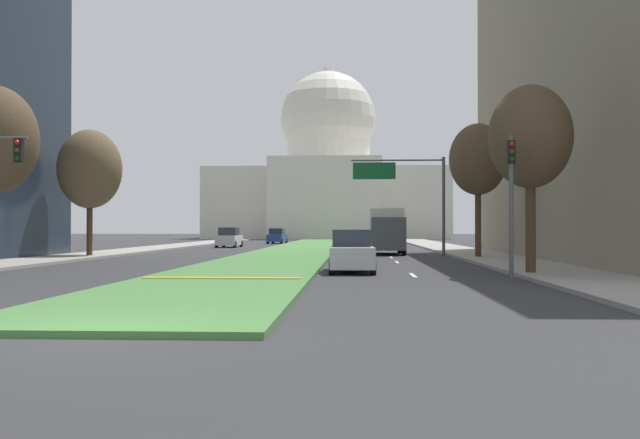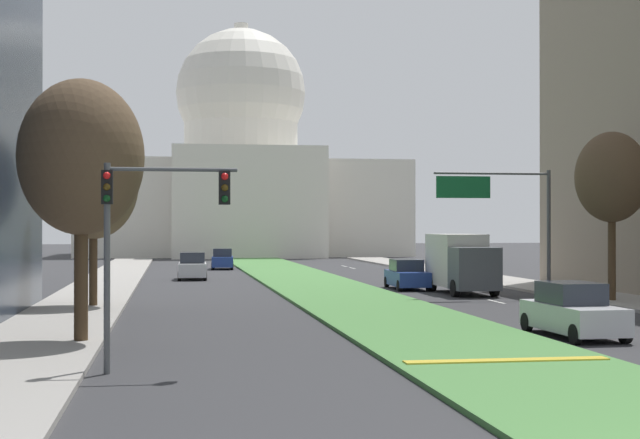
{
  "view_description": "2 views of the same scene",
  "coord_description": "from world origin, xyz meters",
  "px_view_note": "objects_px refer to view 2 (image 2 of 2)",
  "views": [
    {
      "loc": [
        4.54,
        -11.57,
        1.9
      ],
      "look_at": [
        1.48,
        50.07,
        2.58
      ],
      "focal_mm": 38.98,
      "sensor_mm": 36.0,
      "label": 1
    },
    {
      "loc": [
        -8.58,
        -11.32,
        3.64
      ],
      "look_at": [
        2.48,
        59.04,
        4.15
      ],
      "focal_mm": 52.76,
      "sensor_mm": 36.0,
      "label": 2
    }
  ],
  "objects_px": {
    "sedan_midblock": "(407,275)",
    "sedan_far_horizon": "(223,260)",
    "street_tree_left_near": "(81,158)",
    "box_truck_delivery": "(461,262)",
    "sedan_lead_stopped": "(573,312)",
    "capitol_building": "(241,174)",
    "traffic_light_near_left": "(142,220)",
    "street_tree_right_mid": "(612,178)",
    "overhead_guide_sign": "(505,206)",
    "street_tree_left_mid": "(93,184)",
    "sedan_distant": "(192,267)"
  },
  "relations": [
    {
      "from": "sedan_midblock",
      "to": "sedan_far_horizon",
      "type": "distance_m",
      "value": 28.42
    },
    {
      "from": "sedan_midblock",
      "to": "sedan_far_horizon",
      "type": "bearing_deg",
      "value": 108.88
    },
    {
      "from": "street_tree_left_near",
      "to": "sedan_midblock",
      "type": "relative_size",
      "value": 1.75
    },
    {
      "from": "box_truck_delivery",
      "to": "sedan_midblock",
      "type": "bearing_deg",
      "value": 117.37
    },
    {
      "from": "street_tree_left_near",
      "to": "sedan_lead_stopped",
      "type": "distance_m",
      "value": 16.5
    },
    {
      "from": "street_tree_left_near",
      "to": "capitol_building",
      "type": "bearing_deg",
      "value": 82.73
    },
    {
      "from": "traffic_light_near_left",
      "to": "street_tree_right_mid",
      "type": "bearing_deg",
      "value": 40.33
    },
    {
      "from": "street_tree_left_near",
      "to": "sedan_far_horizon",
      "type": "relative_size",
      "value": 1.88
    },
    {
      "from": "street_tree_right_mid",
      "to": "capitol_building",
      "type": "bearing_deg",
      "value": 98.83
    },
    {
      "from": "capitol_building",
      "to": "street_tree_right_mid",
      "type": "xyz_separation_m",
      "value": [
        11.94,
        -76.82,
        -4.36
      ]
    },
    {
      "from": "overhead_guide_sign",
      "to": "box_truck_delivery",
      "type": "relative_size",
      "value": 1.02
    },
    {
      "from": "street_tree_left_near",
      "to": "traffic_light_near_left",
      "type": "bearing_deg",
      "value": -71.1
    },
    {
      "from": "street_tree_left_near",
      "to": "street_tree_left_mid",
      "type": "distance_m",
      "value": 12.91
    },
    {
      "from": "street_tree_left_mid",
      "to": "sedan_distant",
      "type": "bearing_deg",
      "value": 77.79
    },
    {
      "from": "overhead_guide_sign",
      "to": "sedan_distant",
      "type": "xyz_separation_m",
      "value": [
        -15.29,
        19.09,
        -3.81
      ]
    },
    {
      "from": "street_tree_left_mid",
      "to": "street_tree_left_near",
      "type": "bearing_deg",
      "value": -86.95
    },
    {
      "from": "overhead_guide_sign",
      "to": "sedan_midblock",
      "type": "xyz_separation_m",
      "value": [
        -3.25,
        7.35,
        -3.87
      ]
    },
    {
      "from": "sedan_midblock",
      "to": "box_truck_delivery",
      "type": "bearing_deg",
      "value": -62.63
    },
    {
      "from": "sedan_midblock",
      "to": "sedan_distant",
      "type": "distance_m",
      "value": 16.82
    },
    {
      "from": "street_tree_right_mid",
      "to": "sedan_lead_stopped",
      "type": "relative_size",
      "value": 1.73
    },
    {
      "from": "capitol_building",
      "to": "sedan_lead_stopped",
      "type": "bearing_deg",
      "value": -87.18
    },
    {
      "from": "sedan_lead_stopped",
      "to": "street_tree_left_mid",
      "type": "bearing_deg",
      "value": 141.16
    },
    {
      "from": "box_truck_delivery",
      "to": "sedan_distant",
      "type": "bearing_deg",
      "value": 131.96
    },
    {
      "from": "capitol_building",
      "to": "overhead_guide_sign",
      "type": "height_order",
      "value": "capitol_building"
    },
    {
      "from": "capitol_building",
      "to": "box_truck_delivery",
      "type": "height_order",
      "value": "capitol_building"
    },
    {
      "from": "sedan_far_horizon",
      "to": "box_truck_delivery",
      "type": "distance_m",
      "value": 32.77
    },
    {
      "from": "street_tree_left_mid",
      "to": "sedan_lead_stopped",
      "type": "distance_m",
      "value": 21.62
    },
    {
      "from": "capitol_building",
      "to": "street_tree_left_near",
      "type": "distance_m",
      "value": 89.82
    },
    {
      "from": "sedan_lead_stopped",
      "to": "capitol_building",
      "type": "bearing_deg",
      "value": 92.82
    },
    {
      "from": "street_tree_right_mid",
      "to": "sedan_distant",
      "type": "distance_m",
      "value": 30.25
    },
    {
      "from": "street_tree_left_near",
      "to": "sedan_far_horizon",
      "type": "height_order",
      "value": "street_tree_left_near"
    },
    {
      "from": "sedan_lead_stopped",
      "to": "overhead_guide_sign",
      "type": "bearing_deg",
      "value": 77.38
    },
    {
      "from": "street_tree_left_near",
      "to": "sedan_lead_stopped",
      "type": "xyz_separation_m",
      "value": [
        15.75,
        -0.34,
        -4.89
      ]
    },
    {
      "from": "capitol_building",
      "to": "sedan_distant",
      "type": "bearing_deg",
      "value": -97.65
    },
    {
      "from": "sedan_midblock",
      "to": "box_truck_delivery",
      "type": "distance_m",
      "value": 4.46
    },
    {
      "from": "street_tree_left_mid",
      "to": "sedan_lead_stopped",
      "type": "height_order",
      "value": "street_tree_left_mid"
    },
    {
      "from": "sedan_far_horizon",
      "to": "box_truck_delivery",
      "type": "height_order",
      "value": "box_truck_delivery"
    },
    {
      "from": "street_tree_right_mid",
      "to": "sedan_midblock",
      "type": "xyz_separation_m",
      "value": [
        -7.14,
        11.1,
        -5.11
      ]
    },
    {
      "from": "street_tree_left_mid",
      "to": "sedan_midblock",
      "type": "relative_size",
      "value": 1.72
    },
    {
      "from": "street_tree_left_mid",
      "to": "sedan_midblock",
      "type": "bearing_deg",
      "value": 31.65
    },
    {
      "from": "traffic_light_near_left",
      "to": "sedan_lead_stopped",
      "type": "bearing_deg",
      "value": 21.99
    },
    {
      "from": "overhead_guide_sign",
      "to": "sedan_far_horizon",
      "type": "xyz_separation_m",
      "value": [
        -12.45,
        34.24,
        -3.85
      ]
    },
    {
      "from": "sedan_midblock",
      "to": "sedan_far_horizon",
      "type": "height_order",
      "value": "sedan_far_horizon"
    },
    {
      "from": "overhead_guide_sign",
      "to": "street_tree_right_mid",
      "type": "distance_m",
      "value": 5.54
    },
    {
      "from": "box_truck_delivery",
      "to": "sedan_far_horizon",
      "type": "bearing_deg",
      "value": 110.01
    },
    {
      "from": "overhead_guide_sign",
      "to": "box_truck_delivery",
      "type": "height_order",
      "value": "overhead_guide_sign"
    },
    {
      "from": "street_tree_left_near",
      "to": "street_tree_left_mid",
      "type": "xyz_separation_m",
      "value": [
        -0.69,
        12.89,
        -0.2
      ]
    },
    {
      "from": "traffic_light_near_left",
      "to": "sedan_lead_stopped",
      "type": "relative_size",
      "value": 1.11
    },
    {
      "from": "street_tree_left_mid",
      "to": "box_truck_delivery",
      "type": "relative_size",
      "value": 1.25
    },
    {
      "from": "overhead_guide_sign",
      "to": "capitol_building",
      "type": "bearing_deg",
      "value": 96.28
    }
  ]
}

